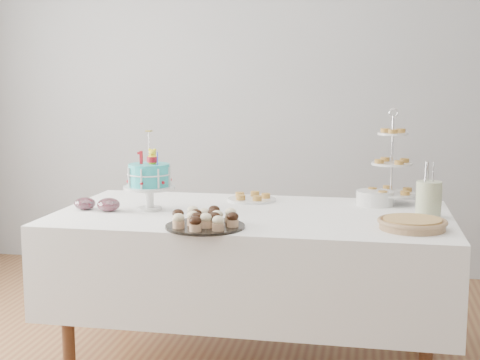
% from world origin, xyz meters
% --- Properties ---
extents(walls, '(5.04, 4.04, 2.70)m').
position_xyz_m(walls, '(0.00, 0.00, 1.35)').
color(walls, '#959799').
rests_on(walls, floor).
extents(table, '(1.92, 1.02, 0.77)m').
position_xyz_m(table, '(0.00, 0.30, 0.54)').
color(table, white).
rests_on(table, floor).
extents(birthday_cake, '(0.26, 0.26, 0.40)m').
position_xyz_m(birthday_cake, '(-0.52, 0.26, 0.88)').
color(birthday_cake, silver).
rests_on(birthday_cake, table).
extents(cupcake_tray, '(0.35, 0.35, 0.08)m').
position_xyz_m(cupcake_tray, '(-0.14, -0.08, 0.81)').
color(cupcake_tray, black).
rests_on(cupcake_tray, table).
extents(pie, '(0.30, 0.30, 0.05)m').
position_xyz_m(pie, '(0.75, 0.06, 0.80)').
color(pie, tan).
rests_on(pie, table).
extents(tiered_stand, '(0.26, 0.26, 0.50)m').
position_xyz_m(tiered_stand, '(0.68, 0.67, 0.98)').
color(tiered_stand, silver).
rests_on(tiered_stand, table).
extents(plate_stack, '(0.19, 0.19, 0.08)m').
position_xyz_m(plate_stack, '(0.59, 0.62, 0.81)').
color(plate_stack, silver).
rests_on(plate_stack, table).
extents(pastry_plate, '(0.26, 0.26, 0.04)m').
position_xyz_m(pastry_plate, '(-0.06, 0.62, 0.79)').
color(pastry_plate, silver).
rests_on(pastry_plate, table).
extents(jam_bowl_a, '(0.11, 0.11, 0.07)m').
position_xyz_m(jam_bowl_a, '(-0.71, 0.19, 0.80)').
color(jam_bowl_a, silver).
rests_on(jam_bowl_a, table).
extents(jam_bowl_b, '(0.11, 0.11, 0.06)m').
position_xyz_m(jam_bowl_b, '(-0.84, 0.21, 0.80)').
color(jam_bowl_b, silver).
rests_on(jam_bowl_b, table).
extents(utensil_pitcher, '(0.12, 0.12, 0.27)m').
position_xyz_m(utensil_pitcher, '(0.84, 0.33, 0.86)').
color(utensil_pitcher, beige).
rests_on(utensil_pitcher, table).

